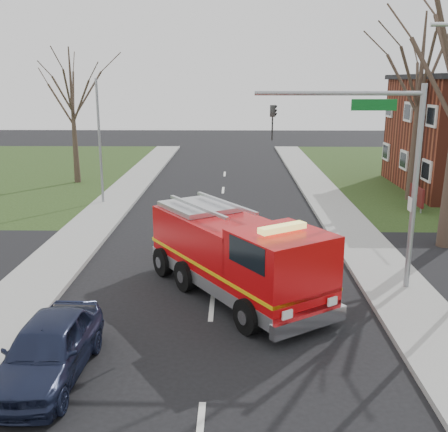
{
  "coord_description": "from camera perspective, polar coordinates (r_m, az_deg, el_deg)",
  "views": [
    {
      "loc": [
        0.65,
        -15.11,
        6.89
      ],
      "look_at": [
        0.32,
        3.71,
        2.0
      ],
      "focal_mm": 42.0,
      "sensor_mm": 36.0,
      "label": 1
    }
  ],
  "objects": [
    {
      "name": "ground",
      "position": [
        16.61,
        -1.34,
        -9.93
      ],
      "size": [
        120.0,
        120.0,
        0.0
      ],
      "primitive_type": "plane",
      "color": "black",
      "rests_on": "ground"
    },
    {
      "name": "sidewalk_right",
      "position": [
        17.47,
        19.71,
        -9.29
      ],
      "size": [
        2.4,
        80.0,
        0.15
      ],
      "primitive_type": "cube",
      "color": "gray",
      "rests_on": "ground"
    },
    {
      "name": "sidewalk_left",
      "position": [
        17.93,
        -21.81,
        -8.87
      ],
      "size": [
        2.4,
        80.0,
        0.15
      ],
      "primitive_type": "cube",
      "color": "gray",
      "rests_on": "ground"
    },
    {
      "name": "health_center_sign",
      "position": [
        29.92,
        20.23,
        2.07
      ],
      "size": [
        0.12,
        2.0,
        1.4
      ],
      "color": "#4F1212",
      "rests_on": "ground"
    },
    {
      "name": "bare_tree_far",
      "position": [
        31.84,
        20.54,
        12.95
      ],
      "size": [
        5.25,
        5.25,
        10.5
      ],
      "color": "#35261F",
      "rests_on": "ground"
    },
    {
      "name": "bare_tree_left",
      "position": [
        36.71,
        -16.2,
        11.93
      ],
      "size": [
        4.5,
        4.5,
        9.0
      ],
      "color": "#35261F",
      "rests_on": "ground"
    },
    {
      "name": "traffic_signal_mast",
      "position": [
        17.36,
        16.36,
        6.76
      ],
      "size": [
        5.29,
        0.18,
        6.8
      ],
      "color": "gray",
      "rests_on": "ground"
    },
    {
      "name": "utility_pole_far",
      "position": [
        30.24,
        -13.37,
        7.74
      ],
      "size": [
        0.14,
        0.14,
        7.0
      ],
      "primitive_type": "cylinder",
      "color": "gray",
      "rests_on": "ground"
    },
    {
      "name": "fire_engine",
      "position": [
        17.01,
        1.38,
        -4.48
      ],
      "size": [
        6.1,
        7.49,
        2.95
      ],
      "rotation": [
        0.0,
        0.0,
        0.58
      ],
      "color": "#BB080B",
      "rests_on": "ground"
    },
    {
      "name": "parked_car_maroon",
      "position": [
        13.41,
        -18.6,
        -13.56
      ],
      "size": [
        1.89,
        4.39,
        1.48
      ],
      "primitive_type": "imported",
      "rotation": [
        0.0,
        0.0,
        -0.03
      ],
      "color": "#181E36",
      "rests_on": "ground"
    }
  ]
}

